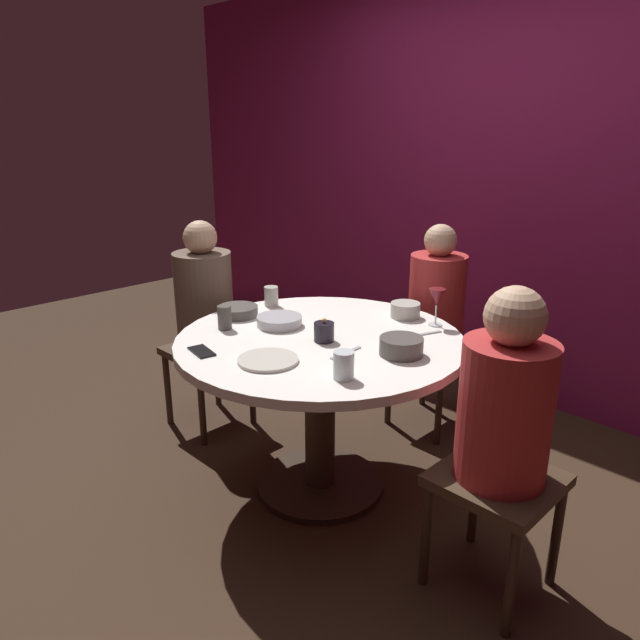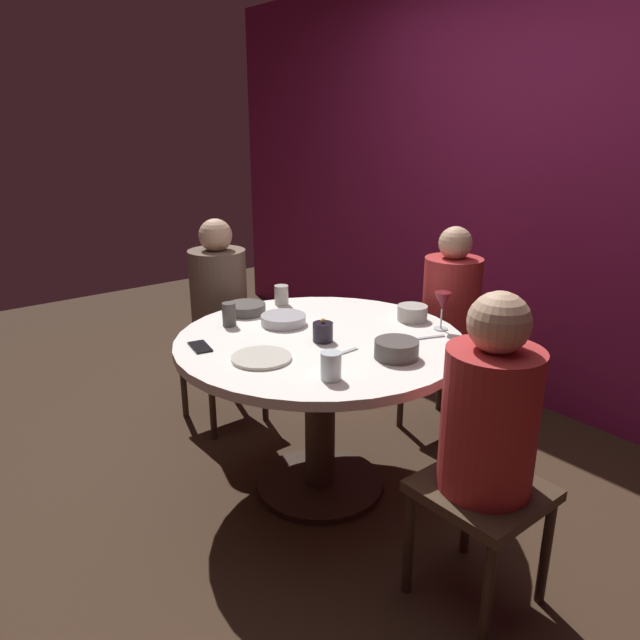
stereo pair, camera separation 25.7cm
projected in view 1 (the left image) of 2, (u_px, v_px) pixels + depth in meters
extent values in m
plane|color=#382619|center=(320.00, 486.00, 2.84)|extent=(8.00, 8.00, 0.00)
cube|color=maroon|center=(513.00, 185.00, 3.52)|extent=(6.00, 0.10, 2.60)
cylinder|color=white|center=(320.00, 341.00, 2.61)|extent=(1.27, 1.27, 0.04)
cylinder|color=#332319|center=(320.00, 419.00, 2.73)|extent=(0.14, 0.14, 0.72)
cylinder|color=#2D2116|center=(320.00, 483.00, 2.84)|extent=(0.60, 0.60, 0.03)
cube|color=#3F2D1E|center=(207.00, 351.00, 3.29)|extent=(0.40, 0.40, 0.04)
cylinder|color=brown|center=(204.00, 301.00, 3.20)|extent=(0.31, 0.31, 0.53)
sphere|color=tan|center=(200.00, 238.00, 3.09)|extent=(0.18, 0.18, 0.18)
cylinder|color=#332319|center=(168.00, 389.00, 3.37)|extent=(0.04, 0.04, 0.43)
cylinder|color=#332319|center=(202.00, 408.00, 3.14)|extent=(0.04, 0.04, 0.43)
cylinder|color=#332319|center=(217.00, 372.00, 3.60)|extent=(0.04, 0.04, 0.43)
cylinder|color=#332319|center=(252.00, 389.00, 3.37)|extent=(0.04, 0.04, 0.43)
cube|color=#3F2D1E|center=(433.00, 350.00, 3.30)|extent=(0.40, 0.40, 0.04)
cylinder|color=#B22D2D|center=(437.00, 302.00, 3.21)|extent=(0.30, 0.30, 0.52)
sphere|color=tan|center=(441.00, 241.00, 3.10)|extent=(0.17, 0.17, 0.17)
cylinder|color=#332319|center=(424.00, 372.00, 3.60)|extent=(0.04, 0.04, 0.43)
cylinder|color=#332319|center=(389.00, 389.00, 3.37)|extent=(0.04, 0.04, 0.43)
cylinder|color=#332319|center=(473.00, 389.00, 3.37)|extent=(0.04, 0.04, 0.43)
cylinder|color=#332319|center=(439.00, 408.00, 3.15)|extent=(0.04, 0.04, 0.43)
cube|color=#3F2D1E|center=(497.00, 480.00, 2.10)|extent=(0.40, 0.40, 0.04)
cylinder|color=#B22D2D|center=(505.00, 412.00, 2.02)|extent=(0.32, 0.32, 0.50)
sphere|color=tan|center=(515.00, 317.00, 1.91)|extent=(0.20, 0.20, 0.20)
cylinder|color=#332319|center=(556.00, 535.00, 2.18)|extent=(0.04, 0.04, 0.43)
cylinder|color=#332319|center=(475.00, 496.00, 2.41)|extent=(0.04, 0.04, 0.43)
cylinder|color=#332319|center=(511.00, 584.00, 1.95)|extent=(0.04, 0.04, 0.43)
cylinder|color=#332319|center=(426.00, 535.00, 2.18)|extent=(0.04, 0.04, 0.43)
cylinder|color=black|center=(324.00, 332.00, 2.54)|extent=(0.09, 0.09, 0.08)
sphere|color=#F9D159|center=(324.00, 320.00, 2.53)|extent=(0.02, 0.02, 0.02)
cylinder|color=silver|center=(435.00, 325.00, 2.75)|extent=(0.06, 0.06, 0.01)
cylinder|color=silver|center=(436.00, 315.00, 2.74)|extent=(0.01, 0.01, 0.09)
cone|color=maroon|center=(437.00, 297.00, 2.71)|extent=(0.08, 0.08, 0.08)
cylinder|color=beige|center=(268.00, 360.00, 2.33)|extent=(0.24, 0.24, 0.01)
cube|color=black|center=(202.00, 351.00, 2.43)|extent=(0.15, 0.10, 0.01)
cylinder|color=#B7B7BC|center=(279.00, 321.00, 2.74)|extent=(0.21, 0.21, 0.05)
cylinder|color=#4C4742|center=(238.00, 311.00, 2.88)|extent=(0.19, 0.19, 0.05)
cylinder|color=#B2ADA3|center=(405.00, 310.00, 2.86)|extent=(0.14, 0.14, 0.07)
cylinder|color=#4C4742|center=(401.00, 346.00, 2.39)|extent=(0.18, 0.18, 0.07)
cylinder|color=#4C4742|center=(225.00, 317.00, 2.69)|extent=(0.06, 0.06, 0.11)
cylinder|color=silver|center=(344.00, 365.00, 2.17)|extent=(0.08, 0.08, 0.11)
cylinder|color=#B2ADA3|center=(271.00, 296.00, 3.03)|extent=(0.07, 0.07, 0.10)
cube|color=#B7B7BC|center=(346.00, 353.00, 2.42)|extent=(0.02, 0.18, 0.01)
cube|color=#B7B7BC|center=(424.00, 334.00, 2.63)|extent=(0.08, 0.17, 0.01)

